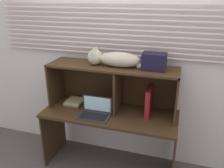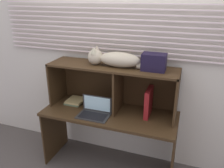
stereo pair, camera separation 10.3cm
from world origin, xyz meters
name	(u,v)px [view 1 (the left image)]	position (x,y,z in m)	size (l,w,h in m)	color
back_panel_with_blinds	(118,57)	(0.00, 0.55, 1.26)	(4.40, 0.08, 2.50)	beige
desk	(110,123)	(0.00, 0.22, 0.58)	(1.47, 0.57, 0.71)	#382714
hutch_shelf_unit	(114,79)	(0.01, 0.35, 1.06)	(1.40, 0.37, 0.51)	#382714
cat	(114,59)	(0.02, 0.31, 1.30)	(0.77, 0.18, 0.20)	#B5AA8E
laptop	(95,112)	(-0.13, 0.13, 0.75)	(0.34, 0.22, 0.19)	#292929
binder_upright	(149,101)	(0.41, 0.31, 0.86)	(0.05, 0.25, 0.30)	maroon
book_stack	(75,102)	(-0.47, 0.32, 0.73)	(0.20, 0.21, 0.04)	#4F6446
storage_box	(154,62)	(0.44, 0.31, 1.30)	(0.24, 0.15, 0.17)	black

